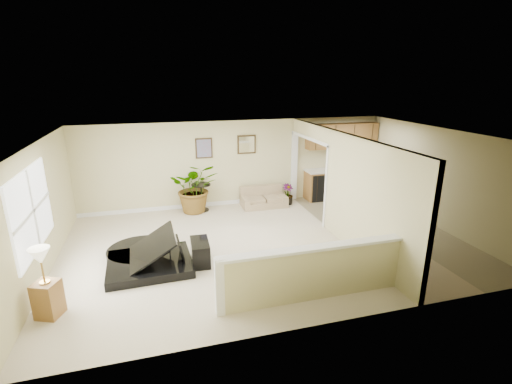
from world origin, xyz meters
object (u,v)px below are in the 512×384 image
object	(u,v)px
loveseat	(263,196)
lamp_stand	(46,288)
piano_bench	(200,252)
small_plant	(287,196)
accent_table	(201,194)
palm_plant	(195,188)
piano	(145,236)

from	to	relation	value
loveseat	lamp_stand	distance (m)	6.41
piano_bench	small_plant	xyz separation A→B (m)	(3.03, 3.02, 0.02)
lamp_stand	accent_table	bearing A→B (deg)	54.52
piano_bench	lamp_stand	bearing A→B (deg)	-156.29
accent_table	loveseat	bearing A→B (deg)	-2.10
piano_bench	palm_plant	xyz separation A→B (m)	(0.29, 3.08, 0.47)
piano	lamp_stand	xyz separation A→B (m)	(-1.52, -1.34, -0.14)
piano	palm_plant	xyz separation A→B (m)	(1.34, 2.87, 0.06)
palm_plant	lamp_stand	size ratio (longest dim) A/B	1.21
piano	lamp_stand	distance (m)	2.03
accent_table	small_plant	size ratio (longest dim) A/B	1.29
loveseat	palm_plant	world-z (taller)	palm_plant
piano_bench	accent_table	size ratio (longest dim) A/B	0.90
loveseat	lamp_stand	size ratio (longest dim) A/B	1.10
piano_bench	accent_table	bearing A→B (deg)	81.66
small_plant	piano	bearing A→B (deg)	-145.48
palm_plant	lamp_stand	world-z (taller)	palm_plant
palm_plant	small_plant	bearing A→B (deg)	-1.32
accent_table	lamp_stand	bearing A→B (deg)	-125.48
piano	loveseat	world-z (taller)	piano
piano_bench	lamp_stand	world-z (taller)	lamp_stand
loveseat	small_plant	size ratio (longest dim) A/B	2.14
piano_bench	accent_table	distance (m)	3.16
lamp_stand	piano_bench	bearing A→B (deg)	23.71
piano	small_plant	world-z (taller)	piano
piano	lamp_stand	bearing A→B (deg)	-140.69
piano_bench	palm_plant	size ratio (longest dim) A/B	0.49
lamp_stand	small_plant	bearing A→B (deg)	36.51
piano	piano_bench	world-z (taller)	piano
piano	small_plant	distance (m)	4.97
piano_bench	palm_plant	world-z (taller)	palm_plant
loveseat	piano	bearing A→B (deg)	-139.02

